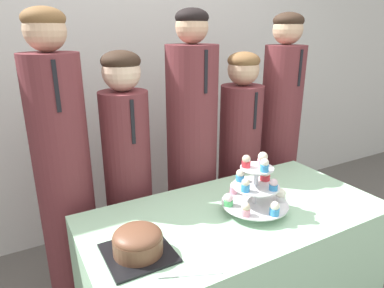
{
  "coord_description": "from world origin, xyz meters",
  "views": [
    {
      "loc": [
        -0.86,
        -0.77,
        1.54
      ],
      "look_at": [
        -0.22,
        0.38,
        1.09
      ],
      "focal_mm": 32.0,
      "sensor_mm": 36.0,
      "label": 1
    }
  ],
  "objects_px": {
    "student_1": "(129,187)",
    "student_4": "(278,142)",
    "cupcake_stand": "(256,188)",
    "round_cake": "(138,242)",
    "cake_knife": "(180,275)",
    "student_2": "(192,162)",
    "student_0": "(65,186)",
    "student_3": "(239,165)"
  },
  "relations": [
    {
      "from": "student_0",
      "to": "cake_knife",
      "type": "bearing_deg",
      "value": -73.91
    },
    {
      "from": "round_cake",
      "to": "student_3",
      "type": "height_order",
      "value": "student_3"
    },
    {
      "from": "student_4",
      "to": "cupcake_stand",
      "type": "bearing_deg",
      "value": -139.09
    },
    {
      "from": "cupcake_stand",
      "to": "student_1",
      "type": "relative_size",
      "value": 0.21
    },
    {
      "from": "student_1",
      "to": "student_2",
      "type": "xyz_separation_m",
      "value": [
        0.4,
        0.0,
        0.07
      ]
    },
    {
      "from": "cake_knife",
      "to": "student_0",
      "type": "distance_m",
      "value": 0.83
    },
    {
      "from": "cake_knife",
      "to": "student_1",
      "type": "bearing_deg",
      "value": 105.99
    },
    {
      "from": "student_0",
      "to": "student_3",
      "type": "xyz_separation_m",
      "value": [
        1.08,
        -0.0,
        -0.1
      ]
    },
    {
      "from": "student_2",
      "to": "student_4",
      "type": "distance_m",
      "value": 0.68
    },
    {
      "from": "cupcake_stand",
      "to": "student_4",
      "type": "distance_m",
      "value": 0.89
    },
    {
      "from": "cake_knife",
      "to": "student_2",
      "type": "xyz_separation_m",
      "value": [
        0.49,
        0.8,
        0.04
      ]
    },
    {
      "from": "student_4",
      "to": "student_3",
      "type": "bearing_deg",
      "value": -180.0
    },
    {
      "from": "student_4",
      "to": "student_0",
      "type": "bearing_deg",
      "value": 180.0
    },
    {
      "from": "student_2",
      "to": "cupcake_stand",
      "type": "bearing_deg",
      "value": -89.23
    },
    {
      "from": "round_cake",
      "to": "student_1",
      "type": "height_order",
      "value": "student_1"
    },
    {
      "from": "round_cake",
      "to": "cake_knife",
      "type": "distance_m",
      "value": 0.2
    },
    {
      "from": "round_cake",
      "to": "cupcake_stand",
      "type": "height_order",
      "value": "cupcake_stand"
    },
    {
      "from": "student_4",
      "to": "cake_knife",
      "type": "bearing_deg",
      "value": -145.72
    },
    {
      "from": "round_cake",
      "to": "student_2",
      "type": "bearing_deg",
      "value": 47.23
    },
    {
      "from": "cake_knife",
      "to": "student_1",
      "type": "distance_m",
      "value": 0.81
    },
    {
      "from": "student_0",
      "to": "student_3",
      "type": "relative_size",
      "value": 1.16
    },
    {
      "from": "student_0",
      "to": "student_2",
      "type": "xyz_separation_m",
      "value": [
        0.72,
        0.0,
        -0.01
      ]
    },
    {
      "from": "cupcake_stand",
      "to": "student_3",
      "type": "bearing_deg",
      "value": 59.46
    },
    {
      "from": "student_4",
      "to": "student_1",
      "type": "bearing_deg",
      "value": -180.0
    },
    {
      "from": "round_cake",
      "to": "student_0",
      "type": "height_order",
      "value": "student_0"
    },
    {
      "from": "student_3",
      "to": "student_4",
      "type": "relative_size",
      "value": 0.86
    },
    {
      "from": "student_1",
      "to": "cupcake_stand",
      "type": "bearing_deg",
      "value": -55.18
    },
    {
      "from": "cake_knife",
      "to": "student_2",
      "type": "relative_size",
      "value": 0.13
    },
    {
      "from": "student_1",
      "to": "student_3",
      "type": "xyz_separation_m",
      "value": [
        0.75,
        0.0,
        -0.02
      ]
    },
    {
      "from": "student_3",
      "to": "student_2",
      "type": "bearing_deg",
      "value": 180.0
    },
    {
      "from": "student_0",
      "to": "student_3",
      "type": "height_order",
      "value": "student_0"
    },
    {
      "from": "student_1",
      "to": "student_2",
      "type": "height_order",
      "value": "student_2"
    },
    {
      "from": "cake_knife",
      "to": "student_4",
      "type": "relative_size",
      "value": 0.13
    },
    {
      "from": "round_cake",
      "to": "cake_knife",
      "type": "xyz_separation_m",
      "value": [
        0.08,
        -0.18,
        -0.05
      ]
    },
    {
      "from": "student_0",
      "to": "student_2",
      "type": "bearing_deg",
      "value": 0.0
    },
    {
      "from": "student_0",
      "to": "student_4",
      "type": "bearing_deg",
      "value": -0.0
    },
    {
      "from": "cupcake_stand",
      "to": "student_2",
      "type": "relative_size",
      "value": 0.19
    },
    {
      "from": "student_1",
      "to": "student_4",
      "type": "distance_m",
      "value": 1.08
    },
    {
      "from": "student_2",
      "to": "cake_knife",
      "type": "bearing_deg",
      "value": -121.66
    },
    {
      "from": "student_3",
      "to": "cupcake_stand",
      "type": "bearing_deg",
      "value": -120.54
    },
    {
      "from": "student_2",
      "to": "student_1",
      "type": "bearing_deg",
      "value": -180.0
    },
    {
      "from": "cupcake_stand",
      "to": "student_1",
      "type": "bearing_deg",
      "value": 124.82
    }
  ]
}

